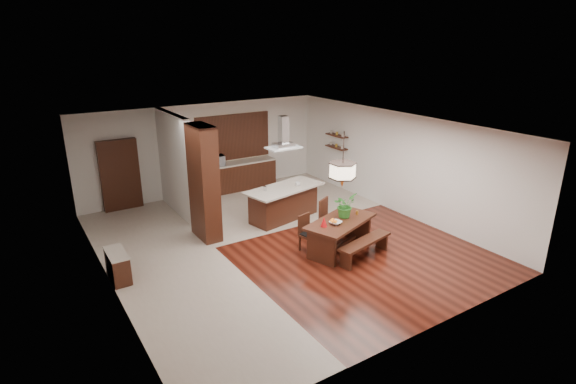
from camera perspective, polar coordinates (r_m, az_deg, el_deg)
room_shell at (r=10.64m, az=-1.36°, el=3.85°), size 9.00×9.04×2.92m
tile_hallway at (r=10.35m, az=-14.57°, el=-9.52°), size 2.50×9.00×0.01m
tile_kitchen at (r=13.93m, az=-2.25°, el=-1.33°), size 5.50×4.00×0.01m
soffit_band at (r=10.46m, az=-1.40°, el=8.21°), size 8.00×9.00×0.02m
partition_pier at (r=11.25m, az=-10.65°, el=1.12°), size 0.45×1.00×2.90m
partition_stub at (r=13.15m, az=-14.16°, el=3.47°), size 0.18×2.40×2.90m
hallway_console at (r=10.17m, az=-20.79°, el=-8.77°), size 0.37×0.88×0.63m
hallway_doorway at (r=13.97m, az=-20.55°, el=2.02°), size 1.10×0.20×2.10m
rear_counter at (r=15.09m, az=-6.38°, el=2.07°), size 2.60×0.62×0.95m
kitchen_window at (r=15.00m, az=-7.00°, el=6.97°), size 2.60×0.08×1.50m
shelf_lower at (r=15.03m, az=6.16°, el=5.66°), size 0.26×0.90×0.04m
shelf_upper at (r=14.95m, az=6.21°, el=7.15°), size 0.26×0.90×0.04m
dining_table at (r=10.73m, az=6.65°, el=-4.60°), size 2.06×1.50×0.77m
dining_bench at (r=10.58m, az=9.70°, el=-7.17°), size 1.63×0.68×0.45m
dining_chair_left at (r=10.70m, az=2.72°, el=-5.28°), size 0.47×0.47×0.89m
dining_chair_right at (r=11.39m, az=5.41°, el=-3.44°), size 0.61×0.61×1.02m
pendant_lantern at (r=10.18m, az=7.00°, el=4.08°), size 0.64×0.64×1.31m
foliage_plant at (r=10.76m, az=7.21°, el=-1.68°), size 0.65×0.61×0.59m
fruit_bowl at (r=10.42m, az=6.06°, el=-3.89°), size 0.34×0.34×0.07m
napkin_cone at (r=10.23m, az=4.59°, el=-3.77°), size 0.20×0.20×0.24m
gold_ornament at (r=11.04m, az=8.76°, el=-2.60°), size 0.07×0.07×0.09m
kitchen_island at (r=12.55m, az=-0.54°, el=-1.33°), size 2.43×1.44×0.94m
range_hood at (r=12.01m, az=-0.58°, el=7.58°), size 0.90×0.55×0.87m
island_cup at (r=12.47m, az=1.23°, el=1.02°), size 0.14×0.14×0.11m
microwave at (r=14.57m, az=-9.29°, el=3.93°), size 0.65×0.49×0.33m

